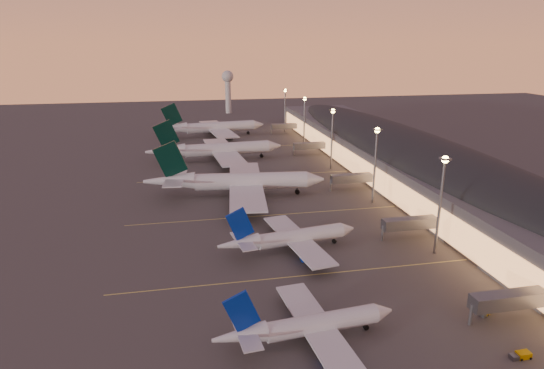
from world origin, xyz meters
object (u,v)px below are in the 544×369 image
Objects in this scene: baggage_tug_b at (486,312)px; airliner_wide_near at (236,182)px; airliner_wide_mid at (216,150)px; baggage_tug_a at (521,355)px; radar_tower at (228,85)px; airliner_wide_far at (211,128)px; airliner_narrow_south at (307,326)px; airliner_narrow_north at (289,238)px.

airliner_wide_near is at bearing 87.30° from baggage_tug_b.
airliner_wide_mid reaches higher than baggage_tug_a.
airliner_wide_mid is 18.48× the size of baggage_tug_b.
radar_tower is at bearing 91.00° from airliner_wide_near.
airliner_wide_near is at bearing -97.13° from airliner_wide_far.
airliner_wide_mid is at bearing 86.67° from airliner_narrow_south.
airliner_narrow_south is 0.54× the size of airliner_wide_far.
airliner_narrow_south is 37.64m from baggage_tug_b.
radar_tower is 9.55× the size of baggage_tug_b.
airliner_wide_far is (1.99, 58.23, 0.09)m from airliner_wide_mid.
radar_tower is at bearing 70.45° from airliner_wide_far.
radar_tower reaches higher than airliner_narrow_north.
airliner_narrow_south is 10.18× the size of baggage_tug_b.
airliner_wide_mid is at bearing -98.17° from radar_tower.
radar_tower is (21.69, 151.02, 16.69)m from airliner_wide_mid.
airliner_wide_near is at bearing -91.78° from airliner_wide_mid.
airliner_wide_far is at bearing 84.43° from airliner_narrow_north.
baggage_tug_a is (38.50, -207.68, -4.77)m from airliner_wide_far.
airliner_wide_mid is at bearing -99.52° from airliner_wide_far.
airliner_wide_far is (-9.14, 158.30, 1.75)m from airliner_narrow_north.
airliner_narrow_south is at bearing 153.70° from baggage_tug_b.
airliner_wide_far is at bearing -101.99° from radar_tower.
airliner_narrow_north is at bearing 75.88° from airliner_narrow_south.
baggage_tug_b is at bearing -58.07° from airliner_wide_near.
baggage_tug_b is at bearing -3.58° from airliner_narrow_south.
baggage_tug_b is at bearing -85.66° from airliner_wide_far.
radar_tower is (18.87, 203.64, 16.62)m from airliner_wide_near.
airliner_narrow_north is at bearing -88.49° from airliner_wide_mid.
airliner_narrow_south is 0.91× the size of airliner_narrow_north.
airliner_wide_mid is (-5.51, 137.73, 1.98)m from airliner_narrow_south.
baggage_tug_a is at bearing -79.68° from airliner_wide_mid.
airliner_wide_far is (-0.83, 110.85, 0.01)m from airliner_wide_near.
radar_tower is at bearing 92.73° from baggage_tug_a.
airliner_wide_near is (-2.69, 85.11, 2.06)m from airliner_narrow_south.
airliner_narrow_north is 100.70m from airliner_wide_mid.
airliner_wide_far is 96.30m from radar_tower.
baggage_tug_b is (41.03, -194.63, -4.83)m from airliner_wide_far.
airliner_narrow_north is (5.63, 37.66, 0.33)m from airliner_narrow_south.
radar_tower is at bearing 76.98° from airliner_wide_mid.
airliner_wide_near is at bearing 91.07° from airliner_narrow_north.
airliner_wide_far is 198.96m from baggage_tug_b.
airliner_wide_mid is 58.26m from airliner_wide_far.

